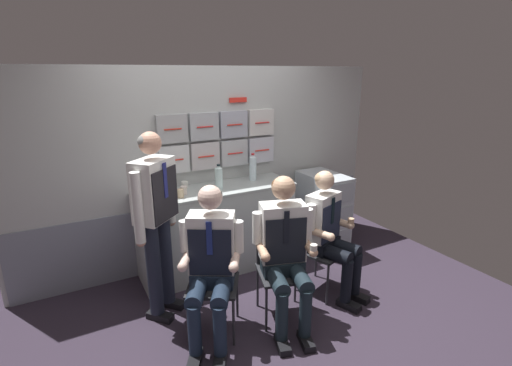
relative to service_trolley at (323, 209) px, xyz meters
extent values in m
cube|color=#2F2633|center=(-1.26, -0.97, -0.51)|extent=(4.80, 4.80, 0.04)
cube|color=#B8BCBA|center=(-1.26, 0.41, 0.58)|extent=(4.20, 0.06, 2.15)
cube|color=gray|center=(-1.26, 0.37, -0.14)|extent=(4.12, 0.01, 0.72)
cube|color=silver|center=(-1.69, 0.35, 0.73)|extent=(0.31, 0.06, 0.29)
cylinder|color=red|center=(-1.69, 0.31, 0.73)|extent=(0.18, 0.01, 0.01)
cube|color=silver|center=(-1.35, 0.35, 0.73)|extent=(0.31, 0.06, 0.29)
cylinder|color=red|center=(-1.35, 0.31, 0.73)|extent=(0.18, 0.01, 0.01)
cube|color=#B6B9BD|center=(-1.01, 0.35, 0.73)|extent=(0.31, 0.06, 0.29)
cylinder|color=red|center=(-1.01, 0.31, 0.73)|extent=(0.18, 0.01, 0.01)
cube|color=silver|center=(-0.67, 0.35, 0.73)|extent=(0.31, 0.06, 0.29)
cylinder|color=red|center=(-0.67, 0.31, 0.73)|extent=(0.18, 0.01, 0.01)
cube|color=#A9ABAE|center=(-1.69, 0.35, 1.05)|extent=(0.31, 0.06, 0.29)
cylinder|color=red|center=(-1.69, 0.31, 1.05)|extent=(0.18, 0.01, 0.01)
cube|color=#AAAEB5|center=(-1.35, 0.35, 1.05)|extent=(0.31, 0.06, 0.29)
cylinder|color=red|center=(-1.35, 0.31, 1.05)|extent=(0.18, 0.01, 0.01)
cube|color=#A8ACBB|center=(-1.01, 0.35, 1.05)|extent=(0.31, 0.06, 0.29)
cylinder|color=red|center=(-1.01, 0.31, 1.05)|extent=(0.18, 0.01, 0.01)
cube|color=silver|center=(-0.67, 0.35, 1.05)|extent=(0.31, 0.06, 0.29)
cylinder|color=red|center=(-0.67, 0.31, 1.05)|extent=(0.18, 0.01, 0.01)
cube|color=red|center=(-0.95, 0.36, 1.30)|extent=(0.20, 0.02, 0.05)
cube|color=#B3BCBA|center=(-1.33, 0.12, -0.05)|extent=(1.65, 0.52, 0.90)
cube|color=#A4ADAB|center=(-1.33, 0.12, 0.42)|extent=(1.68, 0.53, 0.03)
sphere|color=black|center=(-0.16, -0.27, -0.46)|extent=(0.07, 0.07, 0.07)
sphere|color=black|center=(0.15, -0.27, -0.46)|extent=(0.07, 0.07, 0.07)
sphere|color=black|center=(-0.16, 0.28, -0.46)|extent=(0.07, 0.07, 0.07)
sphere|color=black|center=(0.15, 0.28, -0.46)|extent=(0.07, 0.07, 0.07)
cube|color=silver|center=(0.00, 0.00, 0.00)|extent=(0.40, 0.64, 0.85)
cube|color=#A3ADB4|center=(0.00, -0.32, -0.28)|extent=(0.35, 0.01, 0.23)
cube|color=#A3ADB4|center=(0.00, -0.32, 0.00)|extent=(0.35, 0.01, 0.23)
cube|color=#A3ADB4|center=(0.00, -0.32, 0.29)|extent=(0.35, 0.01, 0.23)
cylinder|color=#28282D|center=(0.00, -0.30, 0.41)|extent=(0.32, 0.02, 0.02)
cylinder|color=#2D2D33|center=(-2.02, -0.89, -0.29)|extent=(0.02, 0.02, 0.42)
cylinder|color=#2D2D33|center=(-1.71, -1.08, -0.29)|extent=(0.02, 0.02, 0.42)
cylinder|color=#2D2D33|center=(-1.84, -0.58, -0.29)|extent=(0.02, 0.02, 0.42)
cylinder|color=#2D2D33|center=(-1.53, -0.76, -0.29)|extent=(0.02, 0.02, 0.42)
cube|color=#25262A|center=(-1.77, -0.83, -0.07)|extent=(0.55, 0.55, 0.02)
cube|color=#25262A|center=(-1.68, -0.67, 0.14)|extent=(0.33, 0.21, 0.40)
cylinder|color=#2D2D33|center=(-1.84, -0.58, 0.14)|extent=(0.02, 0.02, 0.40)
cylinder|color=#2D2D33|center=(-1.53, -0.76, 0.14)|extent=(0.02, 0.02, 0.40)
cube|color=black|center=(-2.05, -1.11, -0.46)|extent=(0.19, 0.24, 0.06)
cube|color=black|center=(-1.88, -1.21, -0.46)|extent=(0.19, 0.24, 0.06)
cylinder|color=#192537|center=(-2.03, -1.08, -0.23)|extent=(0.10, 0.10, 0.41)
cylinder|color=#192537|center=(-1.86, -1.17, -0.23)|extent=(0.10, 0.10, 0.41)
cylinder|color=#192537|center=(-1.94, -0.93, -0.01)|extent=(0.30, 0.39, 0.13)
cylinder|color=#192537|center=(-1.78, -1.02, -0.01)|extent=(0.30, 0.39, 0.13)
cube|color=#192537|center=(-1.77, -0.83, 0.00)|extent=(0.40, 0.34, 0.12)
cube|color=white|center=(-1.76, -0.81, 0.30)|extent=(0.41, 0.36, 0.48)
cube|color=black|center=(-1.81, -0.90, 0.26)|extent=(0.29, 0.18, 0.38)
cube|color=navy|center=(-1.82, -0.91, 0.39)|extent=(0.04, 0.03, 0.27)
cylinder|color=white|center=(-1.94, -0.71, 0.36)|extent=(0.08, 0.08, 0.26)
cylinder|color=beige|center=(-1.98, -0.81, 0.21)|extent=(0.18, 0.24, 0.07)
sphere|color=beige|center=(-2.04, -0.90, 0.21)|extent=(0.08, 0.08, 0.08)
cylinder|color=white|center=(-1.58, -0.92, 0.36)|extent=(0.08, 0.08, 0.26)
cylinder|color=beige|center=(-1.65, -1.00, 0.21)|extent=(0.18, 0.24, 0.07)
sphere|color=beige|center=(-1.71, -1.10, 0.21)|extent=(0.08, 0.08, 0.08)
sphere|color=beige|center=(-1.76, -0.81, 0.68)|extent=(0.19, 0.19, 0.19)
ellipsoid|color=gray|center=(-1.75, -0.80, 0.70)|extent=(0.25, 0.24, 0.13)
cylinder|color=#2D2D33|center=(-1.40, -1.06, -0.29)|extent=(0.02, 0.02, 0.42)
cylinder|color=#2D2D33|center=(-1.06, -1.17, -0.29)|extent=(0.02, 0.02, 0.42)
cylinder|color=#2D2D33|center=(-1.29, -0.71, -0.29)|extent=(0.02, 0.02, 0.42)
cylinder|color=#2D2D33|center=(-0.95, -0.82, -0.29)|extent=(0.02, 0.02, 0.42)
cube|color=#25262A|center=(-1.18, -0.94, -0.07)|extent=(0.50, 0.50, 0.02)
cube|color=#25262A|center=(-1.12, -0.76, 0.14)|extent=(0.36, 0.14, 0.40)
cylinder|color=#2D2D33|center=(-1.29, -0.71, 0.14)|extent=(0.02, 0.02, 0.40)
cylinder|color=#2D2D33|center=(-0.95, -0.82, 0.14)|extent=(0.02, 0.02, 0.40)
cube|color=black|center=(-1.38, -1.29, -0.46)|extent=(0.15, 0.24, 0.06)
cube|color=black|center=(-1.20, -1.34, -0.46)|extent=(0.15, 0.24, 0.06)
cylinder|color=#18242C|center=(-1.37, -1.25, -0.23)|extent=(0.10, 0.10, 0.41)
cylinder|color=#18242C|center=(-1.19, -1.31, -0.23)|extent=(0.10, 0.10, 0.41)
cylinder|color=#18242C|center=(-1.32, -1.08, -0.01)|extent=(0.24, 0.41, 0.13)
cylinder|color=#18242C|center=(-1.14, -1.14, -0.01)|extent=(0.24, 0.41, 0.13)
cube|color=#18242C|center=(-1.18, -0.94, 0.00)|extent=(0.39, 0.30, 0.12)
cube|color=white|center=(-1.17, -0.92, 0.31)|extent=(0.42, 0.31, 0.50)
cube|color=black|center=(-1.20, -1.02, 0.27)|extent=(0.33, 0.11, 0.40)
cube|color=black|center=(-1.20, -1.03, 0.40)|extent=(0.04, 0.02, 0.28)
cylinder|color=white|center=(-1.38, -0.86, 0.36)|extent=(0.08, 0.08, 0.27)
cylinder|color=tan|center=(-1.39, -0.97, 0.21)|extent=(0.14, 0.26, 0.07)
sphere|color=tan|center=(-1.42, -1.08, 0.21)|extent=(0.08, 0.08, 0.08)
cylinder|color=white|center=(-0.96, -0.99, 0.36)|extent=(0.08, 0.08, 0.27)
cylinder|color=tan|center=(-1.02, -1.09, 0.21)|extent=(0.14, 0.26, 0.07)
sphere|color=tan|center=(-1.05, -1.19, 0.21)|extent=(0.08, 0.08, 0.08)
cylinder|color=silver|center=(-1.05, -1.19, 0.25)|extent=(0.06, 0.06, 0.06)
sphere|color=tan|center=(-1.17, -0.92, 0.70)|extent=(0.20, 0.20, 0.20)
ellipsoid|color=brown|center=(-1.17, -0.91, 0.71)|extent=(0.24, 0.23, 0.14)
cylinder|color=#2D2D33|center=(-0.72, -1.00, -0.29)|extent=(0.02, 0.02, 0.42)
cylinder|color=#2D2D33|center=(-0.38, -0.88, -0.29)|extent=(0.02, 0.02, 0.42)
cylinder|color=#2D2D33|center=(-0.84, -0.66, -0.29)|extent=(0.02, 0.02, 0.42)
cylinder|color=#2D2D33|center=(-0.50, -0.55, -0.29)|extent=(0.02, 0.02, 0.42)
cube|color=#25262A|center=(-0.61, -0.77, -0.07)|extent=(0.51, 0.51, 0.02)
cube|color=#25262A|center=(-0.67, -0.59, 0.14)|extent=(0.36, 0.15, 0.40)
cylinder|color=#2D2D33|center=(-0.84, -0.66, 0.14)|extent=(0.02, 0.02, 0.40)
cylinder|color=#2D2D33|center=(-0.50, -0.55, 0.14)|extent=(0.02, 0.02, 0.40)
cube|color=black|center=(-0.57, -1.14, -0.46)|extent=(0.16, 0.24, 0.06)
cube|color=black|center=(-0.41, -1.08, -0.46)|extent=(0.16, 0.24, 0.06)
cylinder|color=black|center=(-0.59, -1.10, -0.23)|extent=(0.10, 0.10, 0.41)
cylinder|color=black|center=(-0.42, -1.05, -0.23)|extent=(0.10, 0.10, 0.41)
cylinder|color=black|center=(-0.64, -0.95, -0.01)|extent=(0.24, 0.38, 0.13)
cylinder|color=black|center=(-0.47, -0.90, -0.01)|extent=(0.24, 0.38, 0.13)
cube|color=black|center=(-0.61, -0.77, 0.00)|extent=(0.37, 0.29, 0.12)
cube|color=white|center=(-0.61, -0.76, 0.29)|extent=(0.38, 0.29, 0.45)
cube|color=#1E263C|center=(-0.58, -0.85, 0.25)|extent=(0.30, 0.11, 0.36)
cube|color=black|center=(-0.58, -0.85, 0.37)|extent=(0.04, 0.02, 0.25)
cylinder|color=white|center=(-0.80, -0.82, 0.34)|extent=(0.08, 0.08, 0.24)
cylinder|color=beige|center=(-0.75, -0.91, 0.19)|extent=(0.14, 0.23, 0.07)
sphere|color=beige|center=(-0.72, -1.00, 0.19)|extent=(0.08, 0.08, 0.08)
cylinder|color=white|center=(-0.43, -0.69, 0.34)|extent=(0.08, 0.08, 0.24)
cylinder|color=beige|center=(-0.41, -0.79, 0.19)|extent=(0.14, 0.23, 0.07)
sphere|color=beige|center=(-0.38, -0.89, 0.19)|extent=(0.08, 0.08, 0.08)
cylinder|color=tan|center=(-0.38, -0.89, 0.23)|extent=(0.06, 0.06, 0.06)
sphere|color=beige|center=(-0.61, -0.76, 0.64)|extent=(0.18, 0.18, 0.18)
ellipsoid|color=tan|center=(-0.62, -0.74, 0.66)|extent=(0.22, 0.21, 0.12)
cube|color=black|center=(-2.14, -0.47, -0.46)|extent=(0.23, 0.24, 0.06)
cube|color=black|center=(-1.99, -0.34, -0.46)|extent=(0.23, 0.24, 0.06)
cylinder|color=#1F2433|center=(-2.15, -0.44, -0.01)|extent=(0.12, 0.12, 0.84)
cylinder|color=#1F2433|center=(-2.02, -0.32, -0.01)|extent=(0.12, 0.12, 0.84)
cube|color=white|center=(-2.08, -0.38, 0.67)|extent=(0.41, 0.40, 0.52)
cube|color=black|center=(-2.01, -0.47, 0.64)|extent=(0.26, 0.23, 0.43)
cube|color=navy|center=(-2.01, -0.47, 0.76)|extent=(0.04, 0.04, 0.29)
cylinder|color=white|center=(-2.25, -0.53, 0.59)|extent=(0.08, 0.08, 0.57)
sphere|color=tan|center=(-2.25, -0.53, 0.30)|extent=(0.08, 0.08, 0.08)
cylinder|color=white|center=(-1.92, -0.24, 0.59)|extent=(0.08, 0.08, 0.57)
sphere|color=tan|center=(-1.92, -0.24, 0.30)|extent=(0.08, 0.08, 0.08)
sphere|color=tan|center=(-2.08, -0.38, 1.06)|extent=(0.18, 0.18, 0.18)
ellipsoid|color=gray|center=(-2.09, -0.37, 1.07)|extent=(0.24, 0.24, 0.13)
cylinder|color=silver|center=(-1.32, 0.06, 0.54)|extent=(0.08, 0.08, 0.22)
cone|color=silver|center=(-1.32, 0.06, 0.67)|extent=(0.08, 0.08, 0.02)
cylinder|color=black|center=(-1.32, 0.06, 0.69)|extent=(0.04, 0.04, 0.02)
cylinder|color=silver|center=(-0.86, 0.19, 0.56)|extent=(0.08, 0.08, 0.26)
cone|color=silver|center=(-0.86, 0.19, 0.71)|extent=(0.08, 0.08, 0.02)
cylinder|color=red|center=(-0.86, 0.19, 0.73)|extent=(0.04, 0.04, 0.02)
cylinder|color=white|center=(-1.61, 0.29, 0.46)|extent=(0.07, 0.07, 0.06)
cylinder|color=#382114|center=(-1.61, 0.29, 0.49)|extent=(0.06, 0.06, 0.01)
cylinder|color=tan|center=(-1.75, -0.01, 0.47)|extent=(0.06, 0.06, 0.08)
cylinder|color=#382114|center=(-1.75, -0.01, 0.51)|extent=(0.05, 0.05, 0.01)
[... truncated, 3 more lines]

